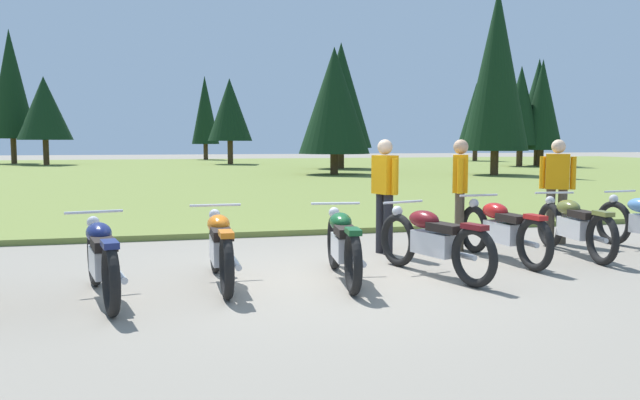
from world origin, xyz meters
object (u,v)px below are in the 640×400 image
at_px(rider_in_hivis_vest, 557,185).
at_px(rider_with_back_turned, 460,188).
at_px(motorcycle_olive, 574,225).
at_px(motorcycle_orange, 220,247).
at_px(rider_near_row_end, 385,189).
at_px(motorcycle_maroon, 433,240).
at_px(motorcycle_red, 502,229).
at_px(motorcycle_navy, 102,258).
at_px(motorcycle_british_green, 343,244).

distance_m(rider_in_hivis_vest, rider_with_back_turned, 1.82).
bearing_deg(motorcycle_olive, motorcycle_orange, -172.72).
distance_m(rider_with_back_turned, rider_near_row_end, 1.19).
relative_size(motorcycle_maroon, rider_in_hivis_vest, 1.22).
distance_m(motorcycle_red, motorcycle_olive, 1.24).
bearing_deg(motorcycle_navy, rider_near_row_end, 26.21).
relative_size(motorcycle_navy, motorcycle_orange, 0.99).
distance_m(motorcycle_navy, motorcycle_orange, 1.32).
distance_m(motorcycle_navy, motorcycle_maroon, 3.83).
distance_m(motorcycle_orange, rider_near_row_end, 2.93).
relative_size(motorcycle_maroon, rider_near_row_end, 1.22).
distance_m(motorcycle_maroon, rider_near_row_end, 1.67).
height_order(motorcycle_british_green, rider_with_back_turned, rider_with_back_turned).
relative_size(motorcycle_orange, motorcycle_red, 1.00).
xyz_separation_m(motorcycle_british_green, motorcycle_red, (2.45, 0.65, 0.00)).
relative_size(motorcycle_red, rider_with_back_turned, 1.26).
bearing_deg(motorcycle_navy, rider_with_back_turned, 20.45).
bearing_deg(motorcycle_olive, rider_in_hivis_vest, 68.58).
height_order(motorcycle_maroon, rider_in_hivis_vest, rider_in_hivis_vest).
height_order(rider_in_hivis_vest, rider_with_back_turned, same).
height_order(motorcycle_navy, rider_in_hivis_vest, rider_in_hivis_vest).
xyz_separation_m(motorcycle_navy, rider_in_hivis_vest, (6.76, 2.08, 0.51)).
relative_size(motorcycle_orange, motorcycle_british_green, 1.00).
bearing_deg(motorcycle_red, motorcycle_maroon, -153.46).
height_order(motorcycle_navy, motorcycle_maroon, same).
xyz_separation_m(motorcycle_british_green, motorcycle_maroon, (1.14, -0.01, 0.00)).
distance_m(motorcycle_british_green, rider_in_hivis_vest, 4.49).
height_order(motorcycle_british_green, motorcycle_olive, same).
bearing_deg(motorcycle_british_green, motorcycle_maroon, -0.31).
bearing_deg(motorcycle_maroon, motorcycle_red, 26.54).
bearing_deg(rider_with_back_turned, motorcycle_british_green, -145.24).
height_order(motorcycle_olive, rider_in_hivis_vest, rider_in_hivis_vest).
bearing_deg(rider_in_hivis_vest, motorcycle_olive, -111.42).
xyz_separation_m(motorcycle_navy, motorcycle_orange, (1.26, 0.41, 0.00)).
xyz_separation_m(motorcycle_orange, rider_with_back_turned, (3.69, 1.44, 0.51)).
bearing_deg(motorcycle_navy, motorcycle_british_green, 5.76).
relative_size(motorcycle_british_green, rider_with_back_turned, 1.26).
xyz_separation_m(motorcycle_orange, rider_near_row_end, (2.50, 1.44, 0.51)).
height_order(motorcycle_british_green, motorcycle_maroon, same).
bearing_deg(rider_in_hivis_vest, rider_near_row_end, -175.70).
xyz_separation_m(motorcycle_navy, rider_with_back_turned, (4.95, 1.85, 0.51)).
bearing_deg(motorcycle_orange, rider_with_back_turned, 21.29).
relative_size(motorcycle_british_green, motorcycle_maroon, 1.03).
xyz_separation_m(motorcycle_navy, motorcycle_red, (5.13, 0.92, 0.00)).
xyz_separation_m(motorcycle_british_green, motorcycle_olive, (3.68, 0.79, 0.00)).
distance_m(rider_in_hivis_vest, rider_near_row_end, 3.01).
bearing_deg(rider_in_hivis_vest, motorcycle_british_green, -156.13).
bearing_deg(motorcycle_maroon, rider_in_hivis_vest, 31.63).
bearing_deg(motorcycle_orange, rider_in_hivis_vest, 16.87).
distance_m(motorcycle_navy, motorcycle_red, 5.21).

